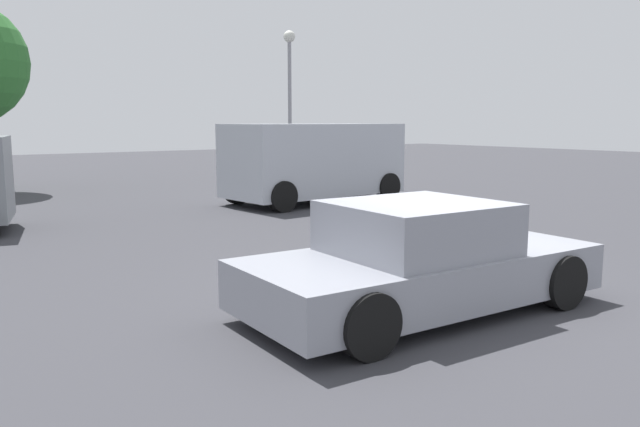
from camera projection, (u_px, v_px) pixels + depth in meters
name	position (u px, v px, depth m)	size (l,w,h in m)	color
ground_plane	(431.00, 300.00, 7.70)	(80.00, 80.00, 0.00)	#38383D
sedan_foreground	(420.00, 262.00, 7.19)	(4.33, 2.05, 1.27)	gray
dog	(342.00, 236.00, 10.41)	(0.41, 0.64, 0.47)	olive
van_white	(314.00, 160.00, 16.97)	(5.00, 2.57, 2.11)	#B2B7C1
light_post_near	(290.00, 77.00, 23.85)	(0.44, 0.44, 5.56)	gray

